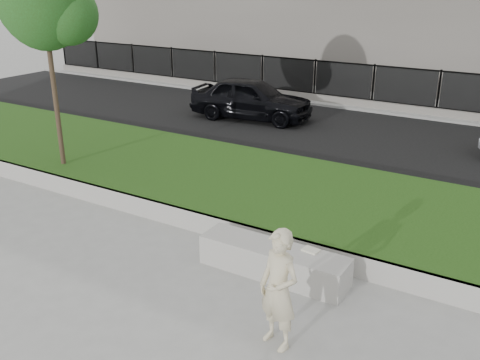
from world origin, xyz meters
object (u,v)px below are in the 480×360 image
Objects in this scene: stone_bench at (273,261)px; man at (279,290)px; book at (311,250)px; car_dark at (251,99)px.

stone_bench is 1.49× the size of man.
stone_bench is at bearing -155.02° from book.
man is 6.52× the size of book.
man is at bearing -72.98° from book.
car_dark is at bearing 122.06° from stone_bench.
stone_bench is 9.72m from car_dark.
book is 9.87m from car_dark.
car_dark is (-5.71, 8.05, 0.21)m from book.
book is (-0.29, 1.67, -0.30)m from man.
car_dark reaches higher than stone_bench.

